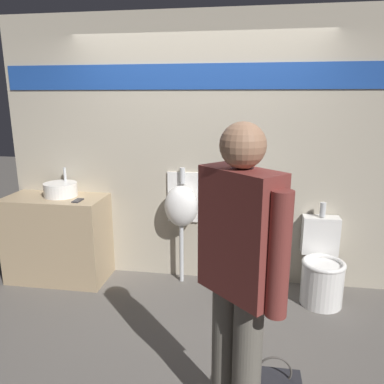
# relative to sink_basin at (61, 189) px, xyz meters

# --- Properties ---
(ground_plane) EXTENTS (16.00, 16.00, 0.00)m
(ground_plane) POSITION_rel_sink_basin_xyz_m (1.41, -0.36, -0.97)
(ground_plane) COLOR #5B5651
(display_wall) EXTENTS (4.04, 0.07, 2.70)m
(display_wall) POSITION_rel_sink_basin_xyz_m (1.41, 0.24, 0.39)
(display_wall) COLOR #B2A893
(display_wall) RESTS_ON ground_plane
(sink_counter) EXTENTS (1.03, 0.52, 0.90)m
(sink_counter) POSITION_rel_sink_basin_xyz_m (-0.05, -0.05, -0.52)
(sink_counter) COLOR tan
(sink_counter) RESTS_ON ground_plane
(sink_basin) EXTENTS (0.34, 0.34, 0.28)m
(sink_basin) POSITION_rel_sink_basin_xyz_m (0.00, 0.00, 0.00)
(sink_basin) COLOR white
(sink_basin) RESTS_ON sink_counter
(cell_phone) EXTENTS (0.07, 0.14, 0.01)m
(cell_phone) POSITION_rel_sink_basin_xyz_m (0.26, -0.16, -0.06)
(cell_phone) COLOR #232328
(cell_phone) RESTS_ON sink_counter
(divider_near_counter) EXTENTS (0.03, 0.47, 1.51)m
(divider_near_counter) POSITION_rel_sink_basin_xyz_m (1.95, -0.03, -0.22)
(divider_near_counter) COLOR slate
(divider_near_counter) RESTS_ON ground_plane
(urinal_near_counter) EXTENTS (0.34, 0.26, 1.21)m
(urinal_near_counter) POSITION_rel_sink_basin_xyz_m (1.26, 0.09, -0.15)
(urinal_near_counter) COLOR silver
(urinal_near_counter) RESTS_ON ground_plane
(toilet) EXTENTS (0.40, 0.56, 0.92)m
(toilet) POSITION_rel_sink_basin_xyz_m (2.64, -0.10, -0.66)
(toilet) COLOR white
(toilet) RESTS_ON ground_plane
(person_in_vest) EXTENTS (0.49, 0.46, 1.79)m
(person_in_vest) POSITION_rel_sink_basin_xyz_m (1.89, -1.65, 0.01)
(person_in_vest) COLOR #666056
(person_in_vest) RESTS_ON ground_plane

